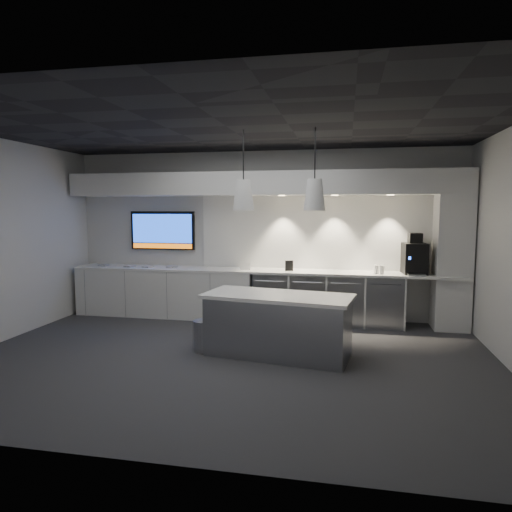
% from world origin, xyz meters
% --- Properties ---
extents(floor, '(7.00, 7.00, 0.00)m').
position_xyz_m(floor, '(0.00, 0.00, 0.00)').
color(floor, '#323134').
rests_on(floor, ground).
extents(ceiling, '(7.00, 7.00, 0.00)m').
position_xyz_m(ceiling, '(0.00, 0.00, 3.00)').
color(ceiling, black).
rests_on(ceiling, wall_back).
extents(wall_back, '(7.00, 0.00, 7.00)m').
position_xyz_m(wall_back, '(0.00, 2.50, 1.50)').
color(wall_back, silver).
rests_on(wall_back, floor).
extents(wall_front, '(7.00, 0.00, 7.00)m').
position_xyz_m(wall_front, '(0.00, -2.50, 1.50)').
color(wall_front, silver).
rests_on(wall_front, floor).
extents(back_counter, '(6.80, 0.65, 0.04)m').
position_xyz_m(back_counter, '(0.00, 2.17, 0.88)').
color(back_counter, white).
rests_on(back_counter, left_base_cabinets).
extents(left_base_cabinets, '(3.30, 0.63, 0.86)m').
position_xyz_m(left_base_cabinets, '(-1.75, 2.17, 0.43)').
color(left_base_cabinets, white).
rests_on(left_base_cabinets, floor).
extents(fridge_unit_a, '(0.60, 0.61, 0.85)m').
position_xyz_m(fridge_unit_a, '(0.25, 2.17, 0.42)').
color(fridge_unit_a, gray).
rests_on(fridge_unit_a, floor).
extents(fridge_unit_b, '(0.60, 0.61, 0.85)m').
position_xyz_m(fridge_unit_b, '(0.88, 2.17, 0.42)').
color(fridge_unit_b, gray).
rests_on(fridge_unit_b, floor).
extents(fridge_unit_c, '(0.60, 0.61, 0.85)m').
position_xyz_m(fridge_unit_c, '(1.51, 2.17, 0.42)').
color(fridge_unit_c, gray).
rests_on(fridge_unit_c, floor).
extents(fridge_unit_d, '(0.60, 0.61, 0.85)m').
position_xyz_m(fridge_unit_d, '(2.14, 2.17, 0.42)').
color(fridge_unit_d, gray).
rests_on(fridge_unit_d, floor).
extents(backsplash, '(4.60, 0.03, 1.30)m').
position_xyz_m(backsplash, '(1.20, 2.48, 1.55)').
color(backsplash, white).
rests_on(backsplash, wall_back).
extents(soffit, '(6.90, 0.60, 0.40)m').
position_xyz_m(soffit, '(0.00, 2.20, 2.40)').
color(soffit, white).
rests_on(soffit, wall_back).
extents(column, '(0.55, 0.55, 2.60)m').
position_xyz_m(column, '(3.20, 2.20, 1.30)').
color(column, white).
rests_on(column, floor).
extents(wall_tv, '(1.25, 0.07, 0.72)m').
position_xyz_m(wall_tv, '(-1.90, 2.45, 1.56)').
color(wall_tv, black).
rests_on(wall_tv, wall_back).
extents(island, '(2.08, 1.15, 0.83)m').
position_xyz_m(island, '(0.62, 0.29, 0.42)').
color(island, gray).
rests_on(island, floor).
extents(bin, '(0.34, 0.34, 0.43)m').
position_xyz_m(bin, '(-0.41, 0.30, 0.21)').
color(bin, gray).
rests_on(bin, floor).
extents(coffee_machine, '(0.40, 0.56, 0.67)m').
position_xyz_m(coffee_machine, '(2.62, 2.20, 1.18)').
color(coffee_machine, black).
rests_on(coffee_machine, back_counter).
extents(sign_black, '(0.14, 0.06, 0.18)m').
position_xyz_m(sign_black, '(0.54, 2.14, 0.99)').
color(sign_black, black).
rests_on(sign_black, back_counter).
extents(sign_white, '(0.18, 0.04, 0.14)m').
position_xyz_m(sign_white, '(-0.22, 2.08, 0.97)').
color(sign_white, white).
rests_on(sign_white, back_counter).
extents(cup_cluster, '(0.16, 0.16, 0.14)m').
position_xyz_m(cup_cluster, '(2.05, 2.09, 0.97)').
color(cup_cluster, white).
rests_on(cup_cluster, back_counter).
extents(tray_a, '(0.16, 0.16, 0.02)m').
position_xyz_m(tray_a, '(-2.96, 2.12, 0.91)').
color(tray_a, '#979797').
rests_on(tray_a, back_counter).
extents(tray_b, '(0.20, 0.20, 0.02)m').
position_xyz_m(tray_b, '(-2.42, 2.10, 0.91)').
color(tray_b, '#979797').
rests_on(tray_b, back_counter).
extents(tray_c, '(0.20, 0.20, 0.02)m').
position_xyz_m(tray_c, '(-2.05, 2.08, 0.91)').
color(tray_c, '#979797').
rests_on(tray_c, back_counter).
extents(tray_d, '(0.18, 0.18, 0.02)m').
position_xyz_m(tray_d, '(-1.62, 2.17, 0.91)').
color(tray_d, '#979797').
rests_on(tray_d, back_counter).
extents(pendant_left, '(0.28, 0.28, 1.10)m').
position_xyz_m(pendant_left, '(0.15, 0.29, 2.15)').
color(pendant_left, white).
rests_on(pendant_left, ceiling).
extents(pendant_right, '(0.28, 0.28, 1.10)m').
position_xyz_m(pendant_right, '(1.09, 0.29, 2.15)').
color(pendant_right, white).
rests_on(pendant_right, ceiling).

